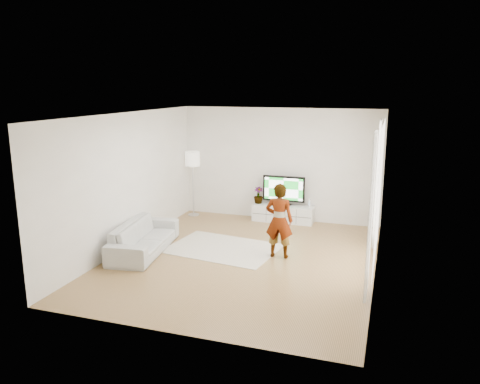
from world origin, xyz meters
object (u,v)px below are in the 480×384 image
(rug, at_px, (223,248))
(sofa, at_px, (144,237))
(floor_lamp, at_px, (193,162))
(media_console, at_px, (283,213))
(television, at_px, (284,189))
(player, at_px, (279,221))

(rug, height_order, sofa, sofa)
(sofa, height_order, floor_lamp, floor_lamp)
(media_console, xyz_separation_m, television, (0.00, 0.03, 0.61))
(player, bearing_deg, media_console, -81.87)
(floor_lamp, bearing_deg, sofa, -86.89)
(floor_lamp, bearing_deg, media_console, 3.34)
(television, relative_size, player, 0.71)
(media_console, distance_m, sofa, 3.72)
(media_console, xyz_separation_m, sofa, (-2.21, -2.99, 0.10))
(television, height_order, rug, television)
(floor_lamp, bearing_deg, television, 4.01)
(sofa, distance_m, floor_lamp, 3.07)
(sofa, bearing_deg, player, -86.55)
(television, bearing_deg, floor_lamp, -175.99)
(television, bearing_deg, rug, -107.55)
(player, xyz_separation_m, floor_lamp, (-2.84, 2.31, 0.67))
(player, xyz_separation_m, sofa, (-2.69, -0.54, -0.45))
(rug, bearing_deg, sofa, -155.61)
(media_console, bearing_deg, floor_lamp, -176.66)
(rug, bearing_deg, television, 72.45)
(media_console, distance_m, rug, 2.45)
(rug, distance_m, floor_lamp, 3.07)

